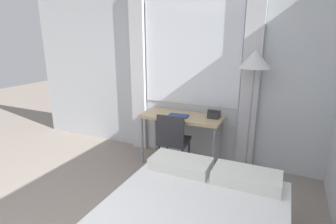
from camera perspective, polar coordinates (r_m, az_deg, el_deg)
The scene contains 6 objects.
wall_back_with_window at distance 4.05m, azimuth 1.63°, elevation 9.10°, with size 5.38×0.13×2.70m.
desk at distance 3.79m, azimuth 3.04°, elevation -1.75°, with size 1.17×0.52×0.75m.
desk_chair at distance 3.66m, azimuth 1.09°, elevation -5.76°, with size 0.43×0.43×0.84m.
standing_lamp at distance 3.46m, azimuth 18.33°, elevation 9.34°, with size 0.39×0.39×1.69m.
telephone at distance 3.70m, azimuth 9.97°, elevation -0.51°, with size 0.18×0.14×0.11m.
book at distance 3.71m, azimuth 2.27°, elevation -0.79°, with size 0.28×0.17×0.02m.
Camera 1 is at (1.60, -0.82, 1.84)m, focal length 28.00 mm.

